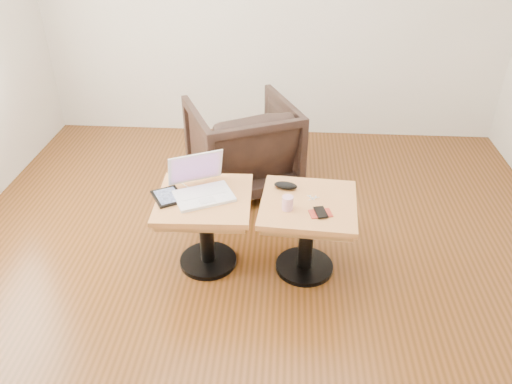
# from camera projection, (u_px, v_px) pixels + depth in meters

# --- Properties ---
(room_shell) EXTENTS (4.52, 4.52, 2.71)m
(room_shell) POSITION_uv_depth(u_px,v_px,m) (258.00, 81.00, 2.67)
(room_shell) COLOR #46280D
(room_shell) RESTS_ON ground
(side_table_left) EXTENTS (0.62, 0.62, 0.54)m
(side_table_left) POSITION_uv_depth(u_px,v_px,m) (205.00, 214.00, 3.26)
(side_table_left) COLOR black
(side_table_left) RESTS_ON ground
(side_table_right) EXTENTS (0.64, 0.64, 0.54)m
(side_table_right) POSITION_uv_depth(u_px,v_px,m) (307.00, 220.00, 3.21)
(side_table_right) COLOR black
(side_table_right) RESTS_ON ground
(laptop) EXTENTS (0.47, 0.45, 0.25)m
(laptop) POSITION_uv_depth(u_px,v_px,m) (201.00, 187.00, 3.20)
(laptop) COLOR white
(laptop) RESTS_ON side_table_left
(tablet) EXTENTS (0.25, 0.27, 0.02)m
(tablet) POSITION_uv_depth(u_px,v_px,m) (168.00, 197.00, 3.18)
(tablet) COLOR black
(tablet) RESTS_ON side_table_left
(charging_adapter) EXTENTS (0.05, 0.05, 0.02)m
(charging_adapter) POSITION_uv_depth(u_px,v_px,m) (174.00, 177.00, 3.38)
(charging_adapter) COLOR white
(charging_adapter) RESTS_ON side_table_left
(glasses_case) EXTENTS (0.16, 0.09, 0.05)m
(glasses_case) POSITION_uv_depth(u_px,v_px,m) (286.00, 185.00, 3.26)
(glasses_case) COLOR black
(glasses_case) RESTS_ON side_table_right
(striped_cup) EXTENTS (0.07, 0.07, 0.09)m
(striped_cup) POSITION_uv_depth(u_px,v_px,m) (288.00, 203.00, 3.05)
(striped_cup) COLOR #D06090
(striped_cup) RESTS_ON side_table_right
(earbuds_tangle) EXTENTS (0.07, 0.05, 0.01)m
(earbuds_tangle) POSITION_uv_depth(u_px,v_px,m) (313.00, 197.00, 3.17)
(earbuds_tangle) COLOR white
(earbuds_tangle) RESTS_ON side_table_right
(phone_on_sleeve) EXTENTS (0.15, 0.13, 0.02)m
(phone_on_sleeve) POSITION_uv_depth(u_px,v_px,m) (321.00, 213.00, 3.03)
(phone_on_sleeve) COLOR maroon
(phone_on_sleeve) RESTS_ON side_table_right
(armchair) EXTENTS (1.08, 1.09, 0.76)m
(armchair) POSITION_uv_depth(u_px,v_px,m) (242.00, 145.00, 4.17)
(armchair) COLOR black
(armchair) RESTS_ON ground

